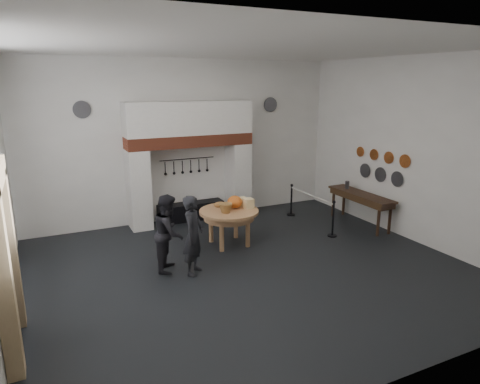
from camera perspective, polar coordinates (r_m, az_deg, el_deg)
name	(u,v)px	position (r m, az deg, el deg)	size (l,w,h in m)	color
floor	(249,269)	(9.28, 1.15, -10.18)	(9.00, 8.00, 0.02)	black
ceiling	(250,47)	(8.46, 1.32, 18.73)	(9.00, 8.00, 0.02)	silver
wall_back	(186,141)	(12.25, -7.25, 6.76)	(9.00, 0.02, 4.50)	white
wall_front	(400,223)	(5.43, 20.55, -3.89)	(9.00, 0.02, 4.50)	white
wall_right	(414,150)	(11.32, 22.14, 5.18)	(0.02, 8.00, 4.50)	white
chimney_pier_left	(139,190)	(11.76, -13.35, 0.33)	(0.55, 0.70, 2.15)	silver
chimney_pier_right	(238,179)	(12.68, -0.23, 1.74)	(0.55, 0.70, 2.15)	silver
hearth_brick_band	(190,140)	(11.91, -6.72, 6.85)	(3.50, 0.72, 0.32)	#9E442B
chimney_hood	(189,118)	(11.85, -6.81, 9.78)	(3.50, 0.70, 0.90)	silver
iron_range	(191,211)	(12.42, -6.54, -2.57)	(1.90, 0.45, 0.50)	black
utensil_rail	(187,159)	(12.25, -7.05, 4.40)	(0.02, 0.02, 1.60)	black
door_recess	(0,272)	(7.08, -29.35, -9.26)	(0.04, 1.10, 2.50)	black
door_jamb_near	(4,288)	(6.41, -28.93, -11.15)	(0.22, 0.30, 2.60)	tan
door_jamb_far	(9,251)	(7.70, -28.44, -6.88)	(0.22, 0.30, 2.60)	tan
wall_plaque	(5,214)	(8.67, -28.86, -2.58)	(0.05, 0.34, 0.44)	gold
work_table	(229,211)	(10.32, -1.48, -2.61)	(1.44, 1.44, 0.07)	tan
pumpkin	(235,202)	(10.43, -0.71, -1.33)	(0.36, 0.36, 0.31)	#ED5321
cheese_block_big	(248,203)	(10.44, 1.13, -1.52)	(0.22, 0.22, 0.24)	#FFE198
cheese_block_small	(242,201)	(10.69, 0.32, -1.24)	(0.18, 0.18, 0.20)	#FBDF96
wicker_basket	(226,208)	(10.09, -1.92, -2.16)	(0.32, 0.32, 0.22)	olive
bread_loaf	(219,204)	(10.56, -2.75, -1.65)	(0.31, 0.18, 0.13)	#A9753C
visitor_near	(193,235)	(8.83, -6.23, -5.74)	(0.61, 0.40, 1.67)	black
visitor_far	(169,233)	(9.09, -9.46, -5.37)	(0.80, 0.62, 1.64)	black
side_table	(361,194)	(12.22, 15.82, -0.30)	(0.55, 2.20, 0.06)	#382514
pewter_jug	(347,185)	(12.62, 14.09, 0.94)	(0.12, 0.12, 0.22)	#4C4B50
copper_pan_a	(405,161)	(11.47, 21.13, 3.86)	(0.34, 0.34, 0.03)	#C6662D
copper_pan_b	(389,158)	(11.85, 19.22, 4.34)	(0.32, 0.32, 0.03)	#C6662D
copper_pan_c	(374,155)	(12.24, 17.43, 4.79)	(0.30, 0.30, 0.03)	#C6662D
copper_pan_d	(360,152)	(12.64, 15.75, 5.20)	(0.28, 0.28, 0.03)	#C6662D
pewter_plate_left	(397,179)	(11.70, 20.21, 1.63)	(0.40, 0.40, 0.03)	#4C4C51
pewter_plate_mid	(380,175)	(12.11, 18.20, 2.22)	(0.40, 0.40, 0.03)	#4C4C51
pewter_plate_right	(365,171)	(12.54, 16.34, 2.76)	(0.40, 0.40, 0.03)	#4C4C51
pewter_plate_back_left	(82,110)	(11.57, -20.34, 10.27)	(0.44, 0.44, 0.03)	#4C4C51
pewter_plate_back_right	(270,105)	(13.22, 4.08, 11.54)	(0.44, 0.44, 0.03)	#4C4C51
barrier_post_near	(333,220)	(11.22, 12.30, -3.62)	(0.05, 0.05, 0.90)	black
barrier_post_far	(291,201)	(12.79, 6.86, -1.14)	(0.05, 0.05, 0.90)	black
barrier_rope	(311,195)	(11.88, 9.48, -0.45)	(0.04, 0.04, 2.00)	beige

